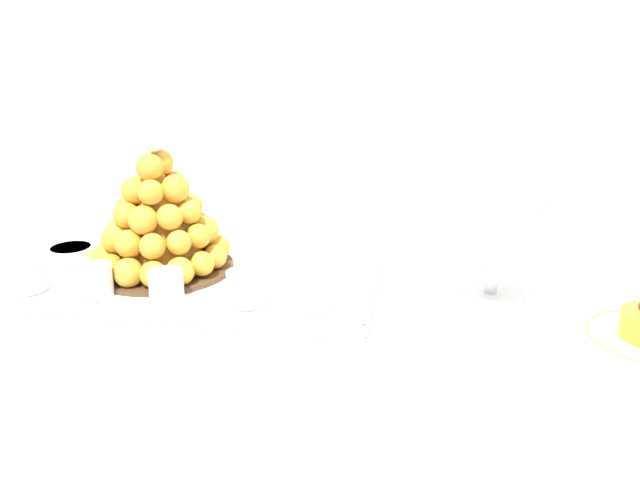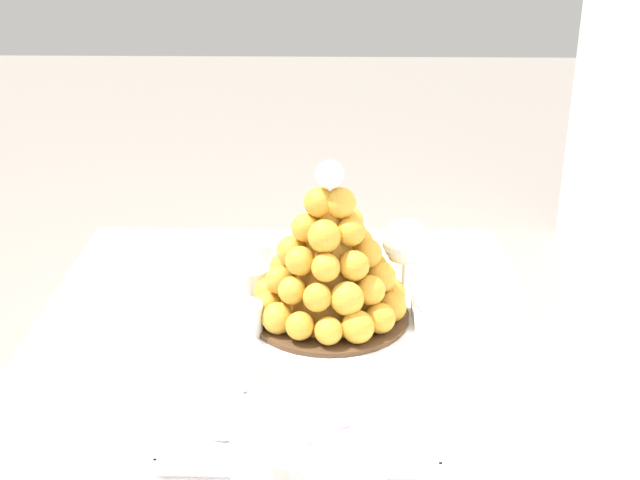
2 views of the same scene
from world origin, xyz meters
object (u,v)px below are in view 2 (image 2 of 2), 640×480
dessert_cup_centre (245,320)px  creme_brulee_ramekin (342,258)px  dessert_cup_mid_left (252,284)px  dessert_cup_right (224,414)px  serving_tray (307,337)px  dessert_cup_mid_right (240,365)px  wine_glass (405,245)px  croquembouche (330,263)px  dessert_cup_left (262,254)px

dessert_cup_centre → creme_brulee_ramekin: dessert_cup_centre is taller
dessert_cup_mid_left → creme_brulee_ramekin: size_ratio=0.71×
dessert_cup_right → creme_brulee_ramekin: 0.51m
serving_tray → dessert_cup_right: bearing=-21.8°
dessert_cup_mid_right → wine_glass: bearing=132.6°
dessert_cup_centre → wine_glass: (-0.09, 0.24, 0.09)m
dessert_cup_mid_left → wine_glass: (0.03, 0.24, 0.09)m
creme_brulee_ramekin → dessert_cup_centre: bearing=-31.2°
dessert_cup_mid_left → dessert_cup_centre: bearing=0.1°
croquembouche → dessert_cup_right: size_ratio=5.09×
dessert_cup_left → dessert_cup_centre: (0.24, -0.01, 0.00)m
creme_brulee_ramekin → wine_glass: size_ratio=0.51×
dessert_cup_left → dessert_cup_mid_right: dessert_cup_mid_right is taller
croquembouche → wine_glass: 0.12m
serving_tray → dessert_cup_mid_right: bearing=-34.4°
serving_tray → croquembouche: bearing=149.9°
croquembouche → dessert_cup_left: croquembouche is taller
croquembouche → dessert_cup_mid_right: 0.23m
serving_tray → wine_glass: size_ratio=4.08×
serving_tray → dessert_cup_left: (-0.25, -0.09, 0.02)m
dessert_cup_mid_left → dessert_cup_right: size_ratio=1.14×
serving_tray → croquembouche: croquembouche is taller
dessert_cup_left → wine_glass: size_ratio=0.37×
croquembouche → dessert_cup_centre: size_ratio=4.64×
dessert_cup_centre → dessert_cup_right: size_ratio=1.10×
dessert_cup_right → croquembouche: bearing=156.4°
dessert_cup_left → dessert_cup_centre: size_ratio=1.07×
croquembouche → dessert_cup_right: croquembouche is taller
dessert_cup_mid_right → dessert_cup_right: dessert_cup_mid_right is taller
serving_tray → dessert_cup_mid_right: size_ratio=10.76×
serving_tray → creme_brulee_ramekin: creme_brulee_ramekin is taller
dessert_cup_left → wine_glass: (0.15, 0.24, 0.09)m
dessert_cup_mid_left → dessert_cup_right: (0.36, -0.00, -0.00)m
serving_tray → dessert_cup_mid_left: (-0.12, -0.09, 0.03)m
croquembouche → dessert_cup_mid_left: size_ratio=4.47×
dessert_cup_left → dessert_cup_centre: dessert_cup_centre is taller
dessert_cup_mid_left → serving_tray: bearing=37.1°
croquembouche → creme_brulee_ramekin: (-0.19, 0.02, -0.08)m
dessert_cup_right → serving_tray: bearing=158.2°
dessert_cup_mid_right → dessert_cup_right: 0.11m
dessert_cup_mid_left → dessert_cup_mid_right: (0.25, 0.01, 0.00)m
serving_tray → dessert_cup_right: dessert_cup_right is taller
serving_tray → dessert_cup_mid_left: bearing=-142.9°
creme_brulee_ramekin → wine_glass: (0.15, 0.10, 0.09)m
creme_brulee_ramekin → wine_glass: bearing=32.0°
croquembouche → dessert_cup_centre: bearing=-65.9°
dessert_cup_mid_left → dessert_cup_centre: dessert_cup_mid_left is taller
serving_tray → creme_brulee_ramekin: size_ratio=8.04×
dessert_cup_centre → dessert_cup_mid_left: bearing=-179.9°
dessert_cup_right → dessert_cup_mid_left: bearing=179.7°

